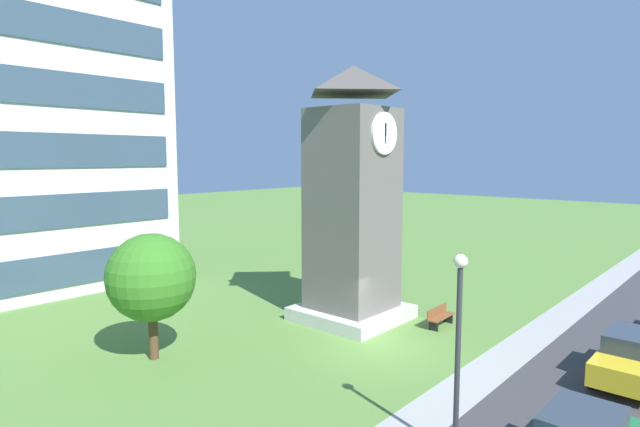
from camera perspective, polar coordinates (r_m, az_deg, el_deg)
ground_plane at (r=21.58m, az=6.23°, el=-14.51°), size 160.00×160.00×0.00m
street_asphalt at (r=18.42m, az=30.42°, el=-19.13°), size 120.00×7.20×0.01m
kerb_strip at (r=19.59m, az=17.13°, el=-16.98°), size 120.00×1.60×0.01m
clock_tower at (r=23.93m, az=3.62°, el=0.64°), size 4.52×4.52×11.75m
park_bench at (r=24.38m, az=13.14°, el=-11.04°), size 1.81×0.54×0.88m
street_lamp at (r=13.67m, az=15.10°, el=-12.43°), size 0.36×0.36×5.27m
tree_by_building at (r=20.43m, az=-18.19°, el=-6.76°), size 3.32×3.32×4.82m
parked_car_yellow at (r=21.07m, az=31.27°, el=-13.46°), size 4.30×1.98×1.69m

